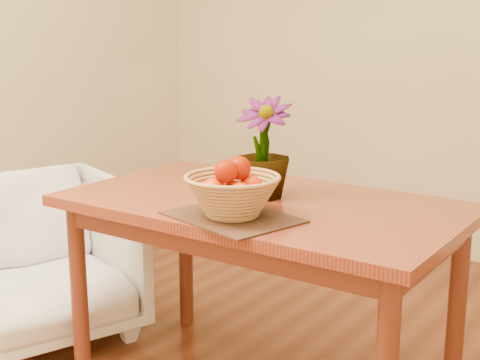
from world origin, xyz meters
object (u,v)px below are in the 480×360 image
Objects in this scene: wicker_basket at (232,197)px; armchair at (37,252)px; potted_plant at (263,148)px; table at (262,224)px.

wicker_basket is 0.40× the size of armchair.
potted_plant is 0.46× the size of armchair.
potted_plant reaches higher than table.
armchair is at bearing -172.02° from table.
wicker_basket reaches higher than table.
wicker_basket is 0.86× the size of potted_plant.
wicker_basket is 1.21m from armchair.
potted_plant is (-0.02, 0.04, 0.27)m from table.
potted_plant is at bearing 119.87° from table.
potted_plant is 1.20m from armchair.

